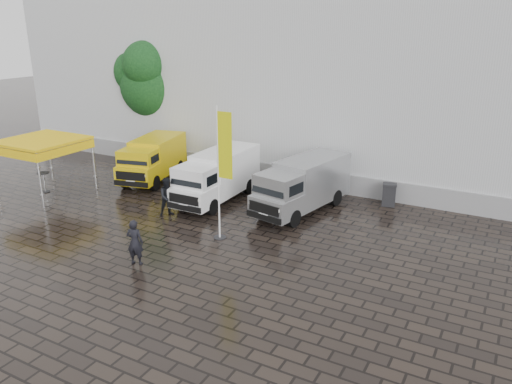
% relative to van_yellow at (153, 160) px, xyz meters
% --- Properties ---
extents(ground, '(120.00, 120.00, 0.00)m').
position_rel_van_yellow_xyz_m(ground, '(7.66, -5.14, -1.12)').
color(ground, black).
rests_on(ground, ground).
extents(exhibition_hall, '(44.00, 16.00, 12.00)m').
position_rel_van_yellow_xyz_m(exhibition_hall, '(9.66, 10.86, 4.88)').
color(exhibition_hall, silver).
rests_on(exhibition_hall, ground).
extents(hall_plinth, '(44.00, 0.15, 1.00)m').
position_rel_van_yellow_xyz_m(hall_plinth, '(9.66, 2.81, -0.62)').
color(hall_plinth, gray).
rests_on(hall_plinth, ground).
extents(van_yellow, '(2.94, 5.15, 2.24)m').
position_rel_van_yellow_xyz_m(van_yellow, '(0.00, 0.00, 0.00)').
color(van_yellow, gold).
rests_on(van_yellow, ground).
extents(van_white, '(1.85, 5.38, 2.32)m').
position_rel_van_yellow_xyz_m(van_white, '(4.79, -1.08, 0.04)').
color(van_white, white).
rests_on(van_white, ground).
extents(van_silver, '(2.80, 5.65, 2.34)m').
position_rel_van_yellow_xyz_m(van_silver, '(8.90, -0.44, 0.05)').
color(van_silver, '#A0A2A5').
rests_on(van_silver, ground).
extents(canopy_tent, '(3.46, 3.46, 2.74)m').
position_rel_van_yellow_xyz_m(canopy_tent, '(-3.35, -4.19, 1.46)').
color(canopy_tent, silver).
rests_on(canopy_tent, ground).
extents(flagpole, '(0.88, 0.50, 5.27)m').
position_rel_van_yellow_xyz_m(flagpole, '(7.43, -4.72, 1.84)').
color(flagpole, black).
rests_on(flagpole, ground).
extents(tree, '(4.14, 4.19, 7.44)m').
position_rel_van_yellow_xyz_m(tree, '(-3.01, 4.18, 3.65)').
color(tree, black).
rests_on(tree, ground).
extents(cocktail_table, '(0.60, 0.60, 1.02)m').
position_rel_van_yellow_xyz_m(cocktail_table, '(-3.55, -4.16, -0.61)').
color(cocktail_table, black).
rests_on(cocktail_table, ground).
extents(wheelie_bin, '(0.77, 0.77, 1.06)m').
position_rel_van_yellow_xyz_m(wheelie_bin, '(12.16, 2.23, -0.59)').
color(wheelie_bin, black).
rests_on(wheelie_bin, ground).
extents(person_front, '(0.70, 0.55, 1.68)m').
position_rel_van_yellow_xyz_m(person_front, '(5.87, -8.04, -0.28)').
color(person_front, black).
rests_on(person_front, ground).
extents(person_tent, '(1.01, 1.06, 1.72)m').
position_rel_van_yellow_xyz_m(person_tent, '(3.92, -3.69, -0.26)').
color(person_tent, black).
rests_on(person_tent, ground).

